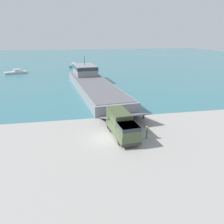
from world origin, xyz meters
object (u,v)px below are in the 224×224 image
Objects in this scene: moored_boat_b at (16,72)px; mooring_bollard at (144,116)px; soldier_on_ramp at (147,131)px; moored_boat_a at (74,66)px; military_truck at (122,125)px; landing_craft at (92,82)px.

moored_boat_b is 56.54m from mooring_bollard.
soldier_on_ramp is at bearing -172.31° from moored_boat_b.
soldier_on_ramp reaches higher than moored_boat_a.
soldier_on_ramp is at bearing 59.08° from military_truck.
military_truck is 59.15m from moored_boat_b.
military_truck is 7.30m from mooring_bollard.
moored_boat_a is 0.92× the size of moored_boat_b.
military_truck reaches higher than soldier_on_ramp.
soldier_on_ramp reaches higher than mooring_bollard.
landing_craft is 35.06m from moored_boat_b.
mooring_bollard is (1.87, 6.80, -0.62)m from soldier_on_ramp.
soldier_on_ramp is (3.97, -29.02, -0.57)m from landing_craft.
soldier_on_ramp is 0.24× the size of moored_boat_b.
military_truck is 3.27m from soldier_on_ramp.
landing_craft reaches higher than moored_boat_a.
military_truck is at bearing -131.48° from mooring_bollard.
landing_craft is 29.29m from soldier_on_ramp.
soldier_on_ramp is (2.90, -1.40, -0.55)m from military_truck.
soldier_on_ramp is 2.37× the size of mooring_bollard.
moored_boat_b is (-19.57, -13.51, -0.01)m from moored_boat_a.
military_truck is 67.66m from moored_boat_a.
moored_boat_a is 9.09× the size of mooring_bollard.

